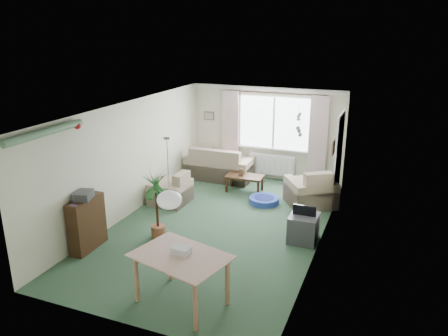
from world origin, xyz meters
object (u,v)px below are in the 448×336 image
at_px(houseplant, 157,205).
at_px(pet_bed, 264,200).
at_px(coffee_table, 244,183).
at_px(dining_table, 182,280).
at_px(tv_cube, 304,228).
at_px(bookshelf, 87,224).
at_px(armchair_left, 170,187).
at_px(armchair_corner, 311,186).
at_px(sofa, 220,163).

xyz_separation_m(houseplant, pet_bed, (1.37, 2.39, -0.60)).
bearing_deg(coffee_table, dining_table, -81.90).
bearing_deg(tv_cube, bookshelf, -154.19).
bearing_deg(armchair_left, tv_cube, 77.68).
height_order(armchair_corner, pet_bed, armchair_corner).
bearing_deg(armchair_corner, sofa, -52.95).
bearing_deg(sofa, houseplant, 92.75).
height_order(armchair_corner, armchair_left, armchair_corner).
bearing_deg(houseplant, pet_bed, 60.26).
bearing_deg(tv_cube, armchair_left, 166.86).
distance_m(armchair_left, pet_bed, 2.15).
distance_m(houseplant, pet_bed, 2.82).
distance_m(sofa, dining_table, 5.52).
bearing_deg(tv_cube, houseplant, -160.87).
bearing_deg(pet_bed, sofa, 142.44).
bearing_deg(dining_table, houseplant, 129.07).
bearing_deg(houseplant, bookshelf, -139.43).
bearing_deg(armchair_left, bookshelf, -7.29).
height_order(sofa, tv_cube, sofa).
height_order(coffee_table, houseplant, houseplant).
bearing_deg(coffee_table, bookshelf, -113.82).
bearing_deg(coffee_table, houseplant, -103.41).
xyz_separation_m(sofa, coffee_table, (0.92, -0.67, -0.23)).
height_order(houseplant, dining_table, houseplant).
relative_size(armchair_left, dining_table, 0.69).
bearing_deg(dining_table, armchair_corner, 77.21).
relative_size(coffee_table, pet_bed, 1.32).
xyz_separation_m(dining_table, tv_cube, (1.22, 2.58, -0.12)).
relative_size(bookshelf, dining_table, 0.80).
distance_m(sofa, armchair_corner, 2.73).
relative_size(dining_table, pet_bed, 1.78).
distance_m(armchair_left, tv_cube, 3.28).
xyz_separation_m(coffee_table, bookshelf, (-1.66, -3.77, 0.28)).
bearing_deg(bookshelf, dining_table, -22.02).
relative_size(sofa, coffee_table, 1.94).
bearing_deg(tv_cube, armchair_corner, 96.91).
height_order(dining_table, tv_cube, dining_table).
xyz_separation_m(bookshelf, dining_table, (2.32, -0.85, -0.10)).
bearing_deg(bookshelf, armchair_left, 80.27).
distance_m(armchair_corner, bookshelf, 4.84).
height_order(sofa, armchair_corner, armchair_corner).
bearing_deg(armchair_corner, bookshelf, 13.41).
height_order(sofa, dining_table, sofa).
relative_size(bookshelf, tv_cube, 1.70).
relative_size(armchair_left, tv_cube, 1.46).
xyz_separation_m(armchair_corner, bookshelf, (-3.32, -3.52, 0.05)).
xyz_separation_m(coffee_table, houseplant, (-0.70, -2.95, 0.47)).
relative_size(armchair_left, pet_bed, 1.22).
relative_size(coffee_table, dining_table, 0.74).
bearing_deg(bookshelf, tv_cube, 24.18).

